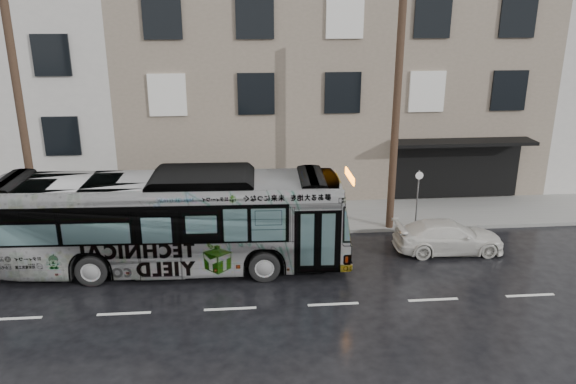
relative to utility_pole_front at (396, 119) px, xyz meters
name	(u,v)px	position (x,y,z in m)	size (l,w,h in m)	color
ground	(231,272)	(-6.50, -3.30, -4.65)	(120.00, 120.00, 0.00)	black
sidewalk	(232,219)	(-6.50, 1.60, -4.58)	(90.00, 3.60, 0.15)	gray
building_taupe	(323,70)	(-1.50, 9.40, 0.85)	(20.00, 12.00, 11.00)	gray
utility_pole_front	(396,119)	(0.00, 0.00, 0.00)	(0.30, 0.30, 9.00)	#3E2C1F
utility_pole_rear	(23,126)	(-14.00, 0.00, 0.00)	(0.30, 0.30, 9.00)	#3E2C1F
sign_post	(417,199)	(1.10, 0.00, -3.30)	(0.06, 0.06, 2.40)	slate
bus	(169,221)	(-8.60, -2.64, -2.91)	(2.92, 12.50, 3.48)	#B2B2B2
white_sedan	(448,237)	(1.66, -2.24, -4.05)	(1.67, 4.10, 1.19)	silver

